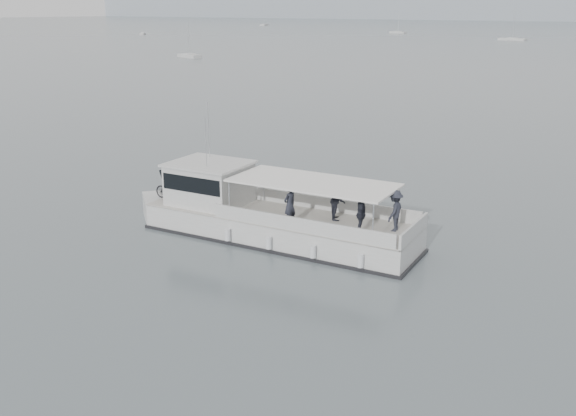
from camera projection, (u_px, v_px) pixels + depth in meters
The scene contains 3 objects.
ground at pixel (249, 218), 32.31m from camera, with size 1400.00×1400.00×0.00m, color #555F64.
tour_boat at pixel (256, 214), 29.69m from camera, with size 14.65×5.52×6.10m.
moored_fleet at pixel (571, 39), 209.61m from camera, with size 457.72×333.01×10.95m.
Camera 1 is at (20.43, -22.98, 10.14)m, focal length 40.00 mm.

